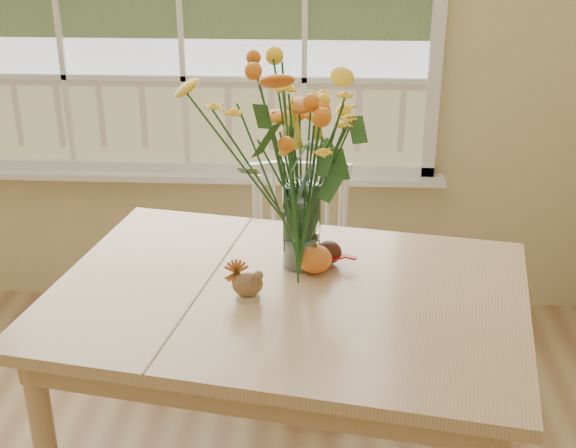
{
  "coord_description": "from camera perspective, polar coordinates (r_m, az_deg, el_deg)",
  "views": [
    {
      "loc": [
        0.66,
        -1.22,
        1.96
      ],
      "look_at": [
        0.54,
        0.92,
        1.01
      ],
      "focal_mm": 48.0,
      "sensor_mm": 36.0,
      "label": 1
    }
  ],
  "objects": [
    {
      "name": "dark_gourd",
      "position": [
        2.58,
        3.06,
        -2.18
      ],
      "size": [
        0.13,
        0.09,
        0.08
      ],
      "color": "#38160F",
      "rests_on": "dining_table"
    },
    {
      "name": "dining_table",
      "position": [
        2.47,
        -0.02,
        -6.83
      ],
      "size": [
        1.64,
        1.3,
        0.79
      ],
      "rotation": [
        0.0,
        0.0,
        -0.18
      ],
      "color": "tan",
      "rests_on": "floor"
    },
    {
      "name": "windsor_chair",
      "position": [
        3.24,
        0.88,
        -2.81
      ],
      "size": [
        0.43,
        0.41,
        0.89
      ],
      "rotation": [
        0.0,
        0.0,
        0.03
      ],
      "color": "white",
      "rests_on": "floor"
    },
    {
      "name": "turkey_figurine",
      "position": [
        2.36,
        -3.01,
        -4.5
      ],
      "size": [
        0.1,
        0.08,
        0.12
      ],
      "rotation": [
        0.0,
        0.0,
        0.12
      ],
      "color": "#CCB78C",
      "rests_on": "dining_table"
    },
    {
      "name": "flower_vase",
      "position": [
        2.42,
        1.06,
        5.89
      ],
      "size": [
        0.59,
        0.59,
        0.7
      ],
      "color": "white",
      "rests_on": "dining_table"
    },
    {
      "name": "pumpkin",
      "position": [
        2.51,
        1.98,
        -2.71
      ],
      "size": [
        0.12,
        0.12,
        0.09
      ],
      "primitive_type": "ellipsoid",
      "color": "#E4541A",
      "rests_on": "dining_table"
    },
    {
      "name": "wall_back",
      "position": [
        3.58,
        -7.83,
        13.9
      ],
      "size": [
        4.0,
        0.02,
        2.7
      ],
      "primitive_type": "cube",
      "color": "beige",
      "rests_on": "floor"
    }
  ]
}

